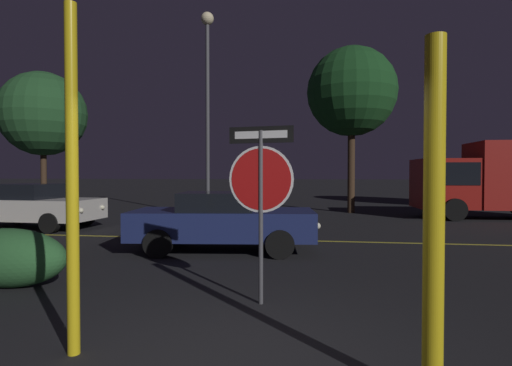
# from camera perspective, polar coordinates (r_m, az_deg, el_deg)

# --- Properties ---
(road_center_stripe) EXTENTS (41.12, 0.12, 0.01)m
(road_center_stripe) POSITION_cam_1_polar(r_m,az_deg,el_deg) (10.61, 3.52, -8.14)
(road_center_stripe) COLOR gold
(road_center_stripe) RESTS_ON ground_plane
(stop_sign) EXTENTS (0.88, 0.15, 2.37)m
(stop_sign) POSITION_cam_1_polar(r_m,az_deg,el_deg) (5.31, 0.70, 0.49)
(stop_sign) COLOR #4C4C51
(stop_sign) RESTS_ON ground_plane
(yellow_pole_left) EXTENTS (0.12, 0.12, 3.37)m
(yellow_pole_left) POSITION_cam_1_polar(r_m,az_deg,el_deg) (4.21, -24.78, 0.40)
(yellow_pole_left) COLOR yellow
(yellow_pole_left) RESTS_ON ground_plane
(yellow_pole_right) EXTENTS (0.15, 0.15, 2.78)m
(yellow_pole_right) POSITION_cam_1_polar(r_m,az_deg,el_deg) (3.30, 24.06, -4.94)
(yellow_pole_right) COLOR yellow
(yellow_pole_right) RESTS_ON ground_plane
(hedge_bush_1) EXTENTS (1.94, 0.90, 0.90)m
(hedge_bush_1) POSITION_cam_1_polar(r_m,az_deg,el_deg) (7.34, -32.01, -9.02)
(hedge_bush_1) COLOR #2D6633
(hedge_bush_1) RESTS_ON ground_plane
(passing_car_1) EXTENTS (4.35, 2.10, 1.43)m
(passing_car_1) POSITION_cam_1_polar(r_m,az_deg,el_deg) (14.68, -29.39, -2.87)
(passing_car_1) COLOR silver
(passing_car_1) RESTS_ON ground_plane
(passing_car_2) EXTENTS (4.29, 2.15, 1.33)m
(passing_car_2) POSITION_cam_1_polar(r_m,az_deg,el_deg) (9.10, -4.83, -5.38)
(passing_car_2) COLOR navy
(passing_car_2) RESTS_ON ground_plane
(delivery_truck) EXTENTS (5.61, 2.44, 2.98)m
(delivery_truck) POSITION_cam_1_polar(r_m,az_deg,el_deg) (18.02, 30.48, 0.60)
(delivery_truck) COLOR maroon
(delivery_truck) RESTS_ON ground_plane
(street_lamp) EXTENTS (0.53, 0.53, 8.35)m
(street_lamp) POSITION_cam_1_polar(r_m,az_deg,el_deg) (17.00, -6.94, 14.69)
(street_lamp) COLOR #4C4C51
(street_lamp) RESTS_ON ground_plane
(tree_0) EXTENTS (4.67, 4.67, 7.45)m
(tree_0) POSITION_cam_1_polar(r_m,az_deg,el_deg) (25.65, -28.14, 8.66)
(tree_0) COLOR #422D1E
(tree_0) RESTS_ON ground_plane
(tree_1) EXTENTS (3.97, 3.97, 7.40)m
(tree_1) POSITION_cam_1_polar(r_m,az_deg,el_deg) (18.74, 13.50, 12.50)
(tree_1) COLOR #422D1E
(tree_1) RESTS_ON ground_plane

